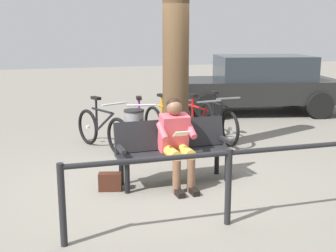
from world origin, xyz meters
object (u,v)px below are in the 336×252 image
handbag (110,182)px  bicycle_blue (167,126)px  tree_trunk (176,37)px  bicycle_orange (140,130)px  bench (173,146)px  bicycle_silver (197,126)px  litter_bin (134,133)px  person_reading (176,138)px  parked_car (257,83)px  bicycle_green (102,130)px  bicycle_purple (218,122)px

handbag → bicycle_blue: bearing=-126.4°
tree_trunk → bicycle_orange: bearing=-44.8°
bench → bicycle_silver: bearing=-122.1°
bench → litter_bin: size_ratio=2.02×
person_reading → bicycle_blue: size_ratio=0.73×
handbag → bicycle_orange: bicycle_orange is taller
bicycle_blue → person_reading: bearing=-28.2°
bicycle_blue → litter_bin: bearing=-70.5°
bench → litter_bin: (0.20, -1.41, -0.11)m
bicycle_silver → bicycle_blue: size_ratio=1.02×
person_reading → parked_car: (-3.80, -4.46, 0.11)m
handbag → bicycle_green: 2.08m
bicycle_purple → parked_car: bearing=135.7°
handbag → bicycle_purple: bearing=-140.8°
litter_bin → bicycle_silver: (-1.28, -0.33, -0.04)m
bicycle_purple → bicycle_orange: 1.63m
bench → tree_trunk: 1.98m
litter_bin → bicycle_green: 0.71m
tree_trunk → bicycle_orange: (0.49, -0.49, -1.62)m
bicycle_purple → bicycle_silver: 0.57m
bicycle_purple → bicycle_blue: (1.06, 0.07, 0.00)m
tree_trunk → bicycle_green: size_ratio=2.51×
bench → bicycle_blue: bearing=-106.3°
person_reading → litter_bin: bearing=-83.4°
bicycle_purple → tree_trunk: bearing=-58.3°
person_reading → handbag: bearing=-5.3°
person_reading → tree_trunk: 1.98m
tree_trunk → litter_bin: (0.67, -0.17, -1.58)m
bench → bicycle_blue: 1.96m
bench → bicycle_blue: size_ratio=0.97×
bicycle_purple → bicycle_blue: bearing=-87.1°
handbag → bicycle_purple: (-2.51, -2.04, 0.24)m
bicycle_green → litter_bin: bearing=16.8°
person_reading → litter_bin: 1.60m
bicycle_orange → bicycle_silver: bearing=101.8°
bicycle_green → parked_car: size_ratio=0.35×
bicycle_green → tree_trunk: bearing=35.0°
bench → handbag: 0.99m
bicycle_blue → handbag: bearing=-49.6°
bicycle_blue → bicycle_green: (1.19, -0.08, 0.00)m
litter_bin → bicycle_purple: size_ratio=0.47×
parked_car → tree_trunk: bearing=56.9°
bicycle_purple → bicycle_silver: same height
person_reading → bicycle_green: (0.64, -2.13, -0.31)m
bicycle_orange → parked_car: (-3.81, -2.58, 0.41)m
bicycle_orange → bicycle_green: bearing=-100.0°
handbag → bicycle_green: size_ratio=0.19×
bench → person_reading: 0.23m
bicycle_silver → litter_bin: bearing=-82.4°
bench → bicycle_orange: bearing=-89.7°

